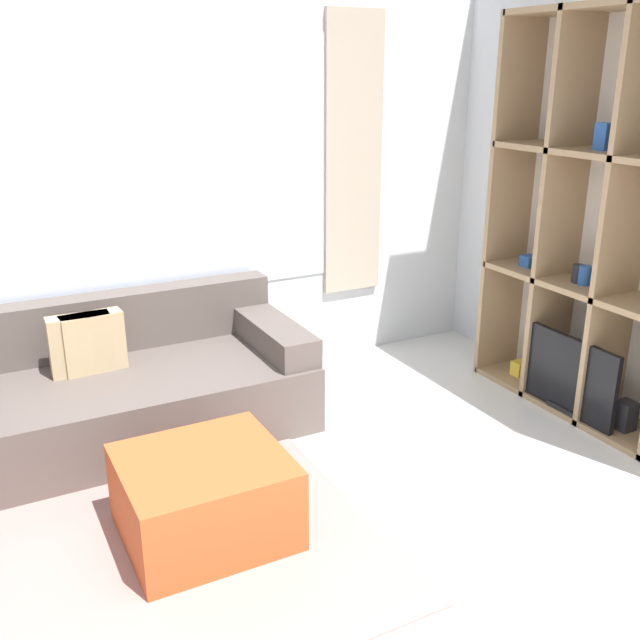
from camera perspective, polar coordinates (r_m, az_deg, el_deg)
wall_back at (r=4.53m, az=-15.47°, el=10.30°), size 6.31×0.11×2.70m
wall_right at (r=4.55m, az=24.24°, el=9.27°), size 0.07×4.33×2.70m
area_rug at (r=3.44m, az=-22.61°, el=-18.06°), size 2.98×2.02×0.01m
shelving_unit at (r=4.38m, az=23.30°, el=6.25°), size 0.38×1.88×2.36m
couch_main at (r=4.29m, az=-15.40°, el=-5.31°), size 2.05×0.98×0.75m
ottoman at (r=3.35m, az=-9.23°, el=-13.83°), size 0.72×0.66×0.40m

